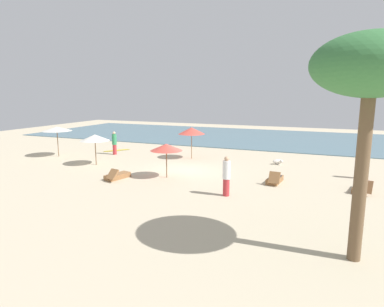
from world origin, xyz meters
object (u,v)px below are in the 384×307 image
Objects in this scene: umbrella_0 at (57,129)px; person_0 at (114,143)px; person_2 at (366,164)px; umbrella_3 at (95,138)px; umbrella_2 at (192,131)px; dog at (278,162)px; lounger_0 at (117,176)px; umbrella_1 at (166,147)px; palm_0 at (371,69)px; lounger_1 at (361,188)px; lounger_2 at (275,180)px; surfboard at (117,150)px; person_1 at (226,176)px.

umbrella_0 is 4.34m from person_0.
umbrella_3 is at bearing -170.23° from person_2.
umbrella_2 is 6.46m from dog.
person_2 is (12.86, 5.38, 0.69)m from lounger_0.
palm_0 is (9.32, -6.39, 3.64)m from umbrella_1.
umbrella_0 is 20.70m from lounger_1.
umbrella_1 is 0.95× the size of umbrella_3.
person_0 reaches higher than person_2.
umbrella_2 is 8.24m from lounger_2.
person_2 is 11.41m from palm_0.
lounger_1 is 0.97× the size of person_0.
umbrella_3 reaches higher than dog.
umbrella_1 is at bearing -168.32° from lounger_2.
lounger_0 is at bearing 156.84° from palm_0.
palm_0 is at bearing -26.49° from umbrella_3.
umbrella_3 is 5.79m from surfboard.
person_2 reaches higher than surfboard.
lounger_2 is at bearing 0.03° from umbrella_3.
surfboard is at bearing 143.49° from palm_0.
umbrella_1 is (10.51, -2.57, -0.34)m from umbrella_0.
person_1 is at bearing -17.60° from umbrella_3.
umbrella_2 is (9.69, 3.07, -0.04)m from umbrella_0.
umbrella_1 is at bearing -131.55° from dog.
umbrella_3 is 4.63m from lounger_0.
lounger_2 is 0.26× the size of palm_0.
dog is 0.36× the size of surfboard.
lounger_2 is (-4.17, 0.04, 0.01)m from lounger_1.
umbrella_3 is at bearing 143.58° from lounger_0.
umbrella_0 reaches higher than lounger_1.
lounger_0 is 0.84× the size of surfboard.
palm_0 is (10.14, -12.03, 3.34)m from umbrella_2.
umbrella_1 is 11.20m from person_2.
lounger_2 is (8.32, 2.57, 0.01)m from lounger_0.
dog is at bearing 43.48° from lounger_0.
surfboard is at bearing 172.76° from person_2.
umbrella_0 is 1.07× the size of surfboard.
person_2 is (16.33, 2.81, -0.98)m from umbrella_3.
dog is 13.24m from surfboard.
umbrella_3 is 11.91m from lounger_2.
umbrella_0 is 1.20× the size of person_1.
umbrella_0 is at bearing 162.73° from person_1.
palm_0 is (3.44, -7.60, 5.22)m from lounger_2.
person_2 is at bearing -7.24° from surfboard.
umbrella_0 reaches higher than person_1.
umbrella_0 is at bearing -167.65° from dog.
umbrella_0 reaches higher than umbrella_1.
palm_0 is at bearing -36.51° from surfboard.
dog is (-3.96, 12.43, -5.20)m from palm_0.
lounger_0 is at bearing -103.11° from umbrella_2.
person_1 is 1.10× the size of person_2.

